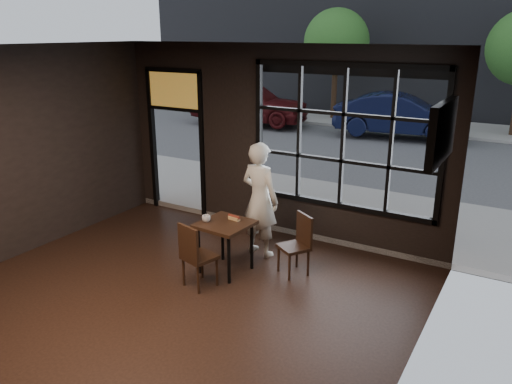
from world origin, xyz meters
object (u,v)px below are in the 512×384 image
Objects in this scene: chair_near at (200,255)px; man at (260,200)px; navy_car at (400,115)px; cafe_table at (226,247)px.

man reaches higher than chair_near.
navy_car is at bearing -73.14° from chair_near.
cafe_table is 0.42× the size of man.
chair_near is 11.35m from navy_car.
cafe_table is at bearing 173.19° from navy_car.
chair_near is 1.42m from man.
cafe_table is 10.81m from navy_car.
navy_car is (-0.53, 10.01, -0.12)m from man.
chair_near is 0.23× the size of navy_car.
navy_car is at bearing -77.81° from man.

